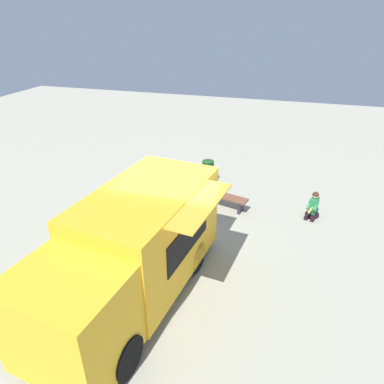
{
  "coord_description": "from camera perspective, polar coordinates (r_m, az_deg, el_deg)",
  "views": [
    {
      "loc": [
        2.6,
        -7.2,
        5.87
      ],
      "look_at": [
        -0.02,
        1.64,
        1.07
      ],
      "focal_mm": 32.01,
      "sensor_mm": 36.0,
      "label": 1
    }
  ],
  "objects": [
    {
      "name": "trash_bin",
      "position": [
        13.23,
        2.65,
        3.45
      ],
      "size": [
        0.45,
        0.45,
        0.95
      ],
      "color": "#1B5322",
      "rests_on": "ground_plane"
    },
    {
      "name": "plaza_bench",
      "position": [
        11.63,
        4.8,
        -0.85
      ],
      "size": [
        1.92,
        0.88,
        0.47
      ],
      "color": "brown",
      "rests_on": "ground_plane"
    },
    {
      "name": "planter_flowering_near",
      "position": [
        13.72,
        -4.54,
        4.1
      ],
      "size": [
        0.51,
        0.51,
        0.8
      ],
      "color": "#9B9695",
      "rests_on": "ground_plane"
    },
    {
      "name": "food_truck",
      "position": [
        7.77,
        -9.82,
        -10.16
      ],
      "size": [
        3.18,
        5.56,
        2.42
      ],
      "color": "yellow",
      "rests_on": "ground_plane"
    },
    {
      "name": "person_customer",
      "position": [
        11.7,
        19.52,
        -2.46
      ],
      "size": [
        0.57,
        0.8,
        0.88
      ],
      "color": "black",
      "rests_on": "ground_plane"
    },
    {
      "name": "ground_plane",
      "position": [
        9.64,
        -2.7,
        -10.01
      ],
      "size": [
        40.0,
        40.0,
        0.0
      ],
      "primitive_type": "plane",
      "color": "#AAA893"
    }
  ]
}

